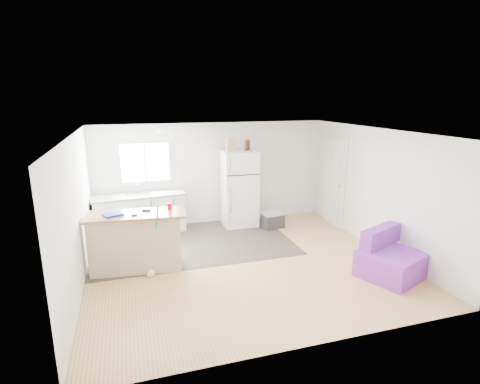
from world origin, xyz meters
name	(u,v)px	position (x,y,z in m)	size (l,w,h in m)	color
room	(244,201)	(0.00, 0.00, 1.20)	(5.51, 5.01, 2.41)	#AF8349
vinyl_zone	(193,243)	(-0.73, 1.25, 0.00)	(4.05, 2.50, 0.00)	#332D26
window	(145,162)	(-1.55, 2.49, 1.55)	(1.18, 0.06, 0.98)	white
interior_door	(334,182)	(2.72, 1.55, 1.02)	(0.11, 0.92, 2.10)	white
ceiling_fixture	(165,130)	(-1.20, 1.20, 2.36)	(0.30, 0.30, 0.07)	white
kitchen_cabinets	(140,214)	(-1.75, 2.19, 0.45)	(2.05, 0.81, 1.17)	white
peninsula	(136,241)	(-1.89, 0.33, 0.52)	(1.74, 0.81, 1.03)	tan
refrigerator	(239,188)	(0.54, 2.11, 0.89)	(0.80, 0.76, 1.78)	white
cooler	(273,219)	(1.23, 1.65, 0.19)	(0.54, 0.41, 0.38)	#2A2A2C
purple_seat	(389,260)	(2.23, -1.18, 0.28)	(1.21, 1.20, 0.78)	purple
cleaner_jug	(160,265)	(-1.52, 0.09, 0.13)	(0.14, 0.11, 0.30)	silver
mop	(152,263)	(-1.65, -0.02, 0.23)	(0.27, 0.35, 1.28)	green
red_cup	(170,206)	(-1.27, 0.38, 1.09)	(0.08, 0.08, 0.12)	red
blue_tray	(113,215)	(-2.23, 0.31, 1.05)	(0.30, 0.22, 0.04)	#1320B6
tool_a	(146,210)	(-1.68, 0.41, 1.05)	(0.14, 0.05, 0.03)	black
tool_b	(134,215)	(-1.89, 0.21, 1.05)	(0.10, 0.04, 0.03)	black
cardboard_box	(231,145)	(0.33, 2.04, 1.93)	(0.20, 0.10, 0.30)	tan
bottle_left	(246,145)	(0.69, 2.05, 1.90)	(0.07, 0.07, 0.25)	#3D1F0B
bottle_right	(249,145)	(0.77, 2.11, 1.90)	(0.07, 0.07, 0.25)	#3D1F0B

